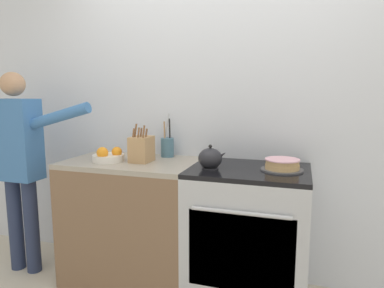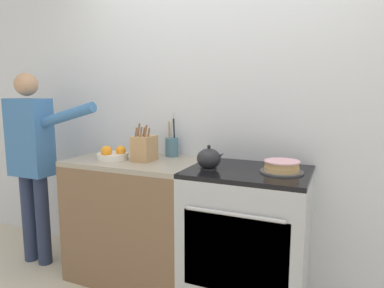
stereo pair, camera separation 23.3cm
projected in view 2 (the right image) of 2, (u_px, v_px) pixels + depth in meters
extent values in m
cube|color=silver|center=(229.00, 110.00, 2.57)|extent=(8.00, 0.04, 2.60)
cube|color=brown|center=(137.00, 220.00, 2.65)|extent=(0.96, 0.62, 0.89)
cube|color=#9E9384|center=(135.00, 162.00, 2.58)|extent=(0.96, 0.62, 0.03)
cube|color=#B7BABF|center=(247.00, 239.00, 2.30)|extent=(0.78, 0.62, 0.90)
cube|color=black|center=(234.00, 255.00, 2.03)|extent=(0.64, 0.01, 0.49)
cylinder|color=#B7BABF|center=(233.00, 214.00, 1.96)|extent=(0.59, 0.02, 0.02)
cube|color=black|center=(248.00, 172.00, 2.23)|extent=(0.78, 0.62, 0.03)
cylinder|color=#4C4C51|center=(282.00, 172.00, 2.15)|extent=(0.27, 0.27, 0.01)
cylinder|color=tan|center=(282.00, 169.00, 2.15)|extent=(0.22, 0.22, 0.03)
cylinder|color=tan|center=(282.00, 164.00, 2.14)|extent=(0.21, 0.21, 0.03)
cylinder|color=#EFB2C1|center=(282.00, 161.00, 2.14)|extent=(0.22, 0.22, 0.01)
cylinder|color=#232328|center=(209.00, 168.00, 2.26)|extent=(0.11, 0.11, 0.01)
ellipsoid|color=#232328|center=(209.00, 159.00, 2.25)|extent=(0.16, 0.16, 0.14)
cone|color=#232328|center=(220.00, 156.00, 2.21)|extent=(0.08, 0.04, 0.07)
sphere|color=black|center=(209.00, 147.00, 2.24)|extent=(0.02, 0.02, 0.02)
cube|color=tan|center=(144.00, 148.00, 2.51)|extent=(0.14, 0.17, 0.18)
cylinder|color=brown|center=(136.00, 132.00, 2.47)|extent=(0.01, 0.03, 0.06)
cylinder|color=brown|center=(141.00, 132.00, 2.46)|extent=(0.01, 0.03, 0.07)
cylinder|color=brown|center=(146.00, 131.00, 2.44)|extent=(0.01, 0.04, 0.09)
cylinder|color=brown|center=(139.00, 130.00, 2.50)|extent=(0.01, 0.04, 0.09)
cylinder|color=brown|center=(144.00, 132.00, 2.49)|extent=(0.01, 0.03, 0.07)
cylinder|color=brown|center=(149.00, 132.00, 2.48)|extent=(0.01, 0.03, 0.06)
cylinder|color=#477084|center=(172.00, 147.00, 2.69)|extent=(0.10, 0.10, 0.15)
cylinder|color=#A37A51|center=(169.00, 136.00, 2.67)|extent=(0.03, 0.04, 0.22)
cylinder|color=#B7BABF|center=(171.00, 131.00, 2.69)|extent=(0.05, 0.05, 0.29)
cylinder|color=black|center=(174.00, 134.00, 2.67)|extent=(0.02, 0.04, 0.25)
cylinder|color=silver|center=(113.00, 156.00, 2.56)|extent=(0.23, 0.23, 0.05)
sphere|color=orange|center=(121.00, 150.00, 2.55)|extent=(0.07, 0.07, 0.07)
sphere|color=orange|center=(106.00, 151.00, 2.50)|extent=(0.08, 0.08, 0.08)
cylinder|color=#283351|center=(29.00, 217.00, 2.90)|extent=(0.11, 0.11, 0.76)
cylinder|color=#283351|center=(43.00, 220.00, 2.84)|extent=(0.11, 0.11, 0.76)
cube|color=#3D70AD|center=(30.00, 137.00, 2.77)|extent=(0.34, 0.20, 0.62)
cylinder|color=#3D70AD|center=(11.00, 130.00, 2.84)|extent=(0.08, 0.08, 0.53)
cylinder|color=#3D70AD|center=(66.00, 116.00, 2.58)|extent=(0.53, 0.08, 0.21)
sphere|color=tan|center=(26.00, 84.00, 2.70)|extent=(0.18, 0.18, 0.18)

